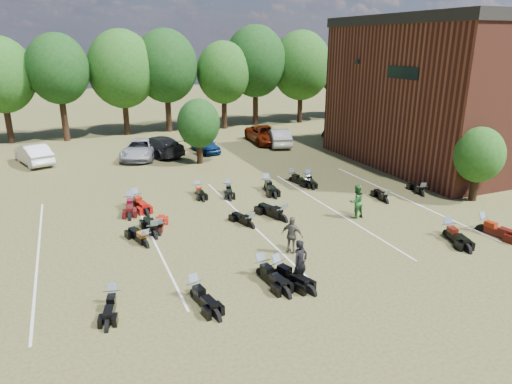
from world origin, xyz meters
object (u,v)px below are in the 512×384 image
person_black (300,262)px  motorcycle_0 (195,297)px  person_green (356,201)px  motorcycle_7 (160,234)px  motorcycle_14 (131,208)px  car_4 (205,145)px  person_grey (292,235)px  motorcycle_3 (262,276)px

person_black → motorcycle_0: size_ratio=0.80×
person_green → motorcycle_7: person_green is taller
motorcycle_7 → motorcycle_14: motorcycle_14 is taller
car_4 → motorcycle_7: car_4 is taller
car_4 → person_green: person_green is taller
person_black → person_grey: (0.92, 2.50, -0.04)m
person_black → motorcycle_3: (-1.13, 1.10, -0.90)m
person_grey → motorcycle_14: 10.47m
car_4 → person_grey: 20.24m
motorcycle_3 → car_4: bearing=71.8°
person_grey → motorcycle_0: bearing=69.6°
motorcycle_3 → person_grey: bearing=26.9°
car_4 → motorcycle_0: 23.16m
motorcycle_3 → motorcycle_7: bearing=109.5°
car_4 → motorcycle_0: size_ratio=1.69×
person_grey → motorcycle_3: person_grey is taller
car_4 → person_green: (3.05, -17.60, 0.27)m
person_green → motorcycle_7: size_ratio=0.86×
person_black → motorcycle_3: size_ratio=0.75×
person_green → motorcycle_0: 11.01m
car_4 → motorcycle_14: car_4 is taller
motorcycle_0 → motorcycle_7: motorcycle_0 is taller
motorcycle_0 → motorcycle_7: bearing=79.5°
motorcycle_7 → person_black: bearing=135.8°
motorcycle_7 → person_green: bearing=-175.0°
person_black → person_grey: person_black is taller
person_grey → motorcycle_7: (-4.97, 4.35, -0.86)m
car_4 → person_green: bearing=-86.7°
motorcycle_7 → car_4: bearing=-98.7°
person_green → motorcycle_3: size_ratio=0.76×
person_grey → motorcycle_3: size_ratio=0.71×
car_4 → motorcycle_7: (-7.01, -15.78, -0.65)m
car_4 → motorcycle_0: bearing=-114.0°
motorcycle_3 → person_green: bearing=21.5°
person_green → motorcycle_14: person_green is taller
motorcycle_0 → motorcycle_7: 6.29m
person_green → person_grey: bearing=21.9°
person_black → person_green: size_ratio=0.99×
person_green → motorcycle_3: 8.19m
person_green → motorcycle_14: 12.50m
person_grey → motorcycle_14: bearing=-8.3°
motorcycle_14 → person_black: bearing=-57.0°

